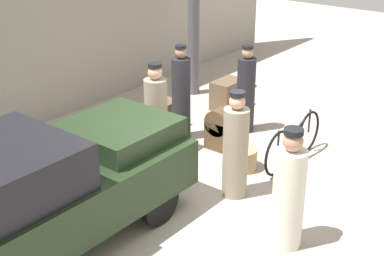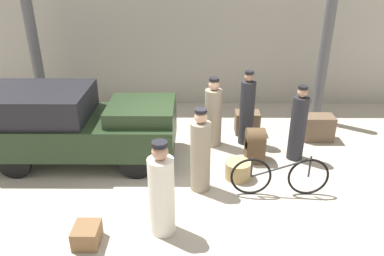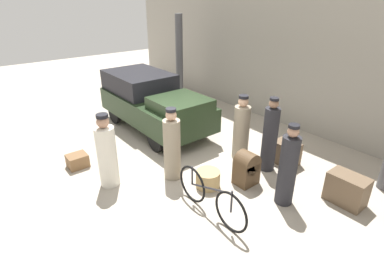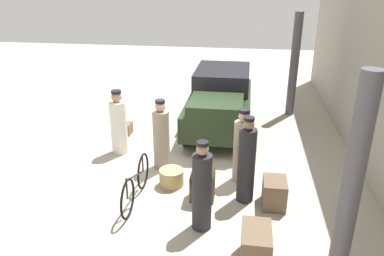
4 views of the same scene
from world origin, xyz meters
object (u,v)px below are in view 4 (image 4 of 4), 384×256
(porter_standing_middle, at_px, (202,190))
(suitcase_black_upright, at_px, (274,193))
(porter_lifting_near_truck, at_px, (161,137))
(trunk_umber_medium, at_px, (256,247))
(conductor_in_dark_uniform, at_px, (242,149))
(porter_carrying_trunk, at_px, (246,163))
(suitcase_small_leather, at_px, (123,128))
(porter_with_bicycle, at_px, (119,125))
(bicycle, at_px, (136,184))
(truck, at_px, (220,99))
(wicker_basket, at_px, (172,177))
(suitcase_tan_flat, at_px, (203,182))

(porter_standing_middle, distance_m, suitcase_black_upright, 1.64)
(porter_lifting_near_truck, distance_m, trunk_umber_medium, 3.56)
(trunk_umber_medium, bearing_deg, conductor_in_dark_uniform, -173.51)
(porter_carrying_trunk, distance_m, suitcase_small_leather, 4.49)
(porter_carrying_trunk, relative_size, suitcase_black_upright, 2.95)
(porter_lifting_near_truck, height_order, trunk_umber_medium, porter_lifting_near_truck)
(porter_lifting_near_truck, xyz_separation_m, conductor_in_dark_uniform, (0.32, 1.82, -0.01))
(porter_standing_middle, height_order, suitcase_black_upright, porter_standing_middle)
(porter_with_bicycle, bearing_deg, trunk_umber_medium, 43.85)
(bicycle, height_order, porter_with_bicycle, porter_with_bicycle)
(bicycle, relative_size, porter_with_bicycle, 1.12)
(porter_standing_middle, bearing_deg, porter_lifting_near_truck, -150.37)
(bicycle, distance_m, porter_with_bicycle, 2.33)
(truck, xyz_separation_m, wicker_basket, (3.36, -0.74, -0.69))
(porter_carrying_trunk, height_order, porter_with_bicycle, porter_carrying_trunk)
(porter_lifting_near_truck, height_order, suitcase_black_upright, porter_lifting_near_truck)
(truck, xyz_separation_m, suitcase_tan_flat, (3.79, -0.03, -0.49))
(porter_lifting_near_truck, bearing_deg, bicycle, -7.25)
(trunk_umber_medium, relative_size, suitcase_small_leather, 1.58)
(suitcase_black_upright, relative_size, suitcase_small_leather, 1.33)
(truck, distance_m, porter_lifting_near_truck, 2.84)
(suitcase_black_upright, bearing_deg, truck, -160.38)
(suitcase_black_upright, bearing_deg, porter_lifting_near_truck, -115.82)
(truck, height_order, porter_standing_middle, porter_standing_middle)
(bicycle, xyz_separation_m, conductor_in_dark_uniform, (-1.13, 2.00, 0.35))
(bicycle, xyz_separation_m, suitcase_small_leather, (-3.20, -1.32, -0.23))
(truck, bearing_deg, porter_carrying_trunk, 12.19)
(truck, height_order, porter_with_bicycle, porter_with_bicycle)
(porter_with_bicycle, relative_size, suitcase_tan_flat, 2.15)
(porter_lifting_near_truck, bearing_deg, trunk_umber_medium, 36.62)
(suitcase_black_upright, bearing_deg, porter_standing_middle, -55.58)
(porter_carrying_trunk, bearing_deg, trunk_umber_medium, 6.34)
(wicker_basket, height_order, suitcase_small_leather, wicker_basket)
(truck, distance_m, suitcase_small_leather, 2.84)
(suitcase_small_leather, bearing_deg, porter_with_bicycle, 14.53)
(trunk_umber_medium, xyz_separation_m, suitcase_tan_flat, (-1.65, -1.02, 0.08))
(suitcase_black_upright, relative_size, trunk_umber_medium, 0.84)
(truck, bearing_deg, porter_with_bicycle, -49.38)
(porter_standing_middle, relative_size, porter_lifting_near_truck, 1.01)
(bicycle, bearing_deg, porter_with_bicycle, -153.61)
(porter_lifting_near_truck, relative_size, porter_with_bicycle, 1.01)
(suitcase_tan_flat, distance_m, suitcase_small_leather, 3.92)
(porter_lifting_near_truck, bearing_deg, truck, 156.84)
(truck, height_order, suitcase_small_leather, truck)
(porter_carrying_trunk, xyz_separation_m, suitcase_small_leather, (-2.85, -3.42, -0.65))
(porter_carrying_trunk, height_order, suitcase_black_upright, porter_carrying_trunk)
(porter_lifting_near_truck, bearing_deg, conductor_in_dark_uniform, 80.16)
(truck, xyz_separation_m, porter_standing_middle, (4.68, 0.07, -0.11))
(porter_with_bicycle, distance_m, suitcase_black_upright, 4.12)
(porter_lifting_near_truck, xyz_separation_m, trunk_umber_medium, (2.83, 2.11, -0.44))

